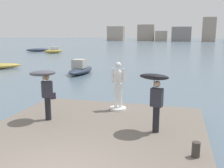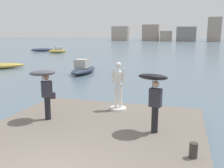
{
  "view_description": "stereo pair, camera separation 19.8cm",
  "coord_description": "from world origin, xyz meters",
  "px_view_note": "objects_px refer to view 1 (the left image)",
  "views": [
    {
      "loc": [
        2.67,
        -4.56,
        3.59
      ],
      "look_at": [
        0.0,
        5.4,
        1.55
      ],
      "focal_mm": 40.51,
      "sensor_mm": 36.0,
      "label": 1
    },
    {
      "loc": [
        2.86,
        -4.51,
        3.59
      ],
      "look_at": [
        0.0,
        5.4,
        1.55
      ],
      "focal_mm": 40.51,
      "sensor_mm": 36.0,
      "label": 2
    }
  ],
  "objects_px": {
    "boat_far": "(38,50)",
    "boat_rightward": "(81,69)",
    "onlooker_left": "(45,82)",
    "mooring_bollard": "(196,150)",
    "statue_white_figure": "(118,89)",
    "boat_mid": "(54,51)",
    "onlooker_right": "(155,87)"
  },
  "relations": [
    {
      "from": "boat_rightward",
      "to": "onlooker_left",
      "type": "bearing_deg",
      "value": -73.34
    },
    {
      "from": "statue_white_figure",
      "to": "boat_mid",
      "type": "relative_size",
      "value": 0.61
    },
    {
      "from": "onlooker_right",
      "to": "boat_mid",
      "type": "height_order",
      "value": "onlooker_right"
    },
    {
      "from": "mooring_bollard",
      "to": "boat_far",
      "type": "relative_size",
      "value": 0.1
    },
    {
      "from": "onlooker_right",
      "to": "boat_mid",
      "type": "xyz_separation_m",
      "value": [
        -22.66,
        36.01,
        -1.44
      ]
    },
    {
      "from": "onlooker_right",
      "to": "mooring_bollard",
      "type": "relative_size",
      "value": 4.94
    },
    {
      "from": "mooring_bollard",
      "to": "boat_far",
      "type": "distance_m",
      "value": 50.4
    },
    {
      "from": "boat_mid",
      "to": "boat_rightward",
      "type": "height_order",
      "value": "boat_rightward"
    },
    {
      "from": "onlooker_left",
      "to": "boat_mid",
      "type": "bearing_deg",
      "value": 117.4
    },
    {
      "from": "mooring_bollard",
      "to": "boat_rightward",
      "type": "xyz_separation_m",
      "value": [
        -9.29,
        14.94,
        -0.17
      ]
    },
    {
      "from": "onlooker_right",
      "to": "boat_far",
      "type": "distance_m",
      "value": 48.46
    },
    {
      "from": "onlooker_right",
      "to": "boat_far",
      "type": "xyz_separation_m",
      "value": [
        -28.1,
        39.45,
        -1.56
      ]
    },
    {
      "from": "onlooker_left",
      "to": "onlooker_right",
      "type": "bearing_deg",
      "value": -1.66
    },
    {
      "from": "statue_white_figure",
      "to": "mooring_bollard",
      "type": "relative_size",
      "value": 5.02
    },
    {
      "from": "onlooker_left",
      "to": "boat_rightward",
      "type": "bearing_deg",
      "value": 106.66
    },
    {
      "from": "boat_mid",
      "to": "mooring_bollard",
      "type": "bearing_deg",
      "value": -57.5
    },
    {
      "from": "boat_rightward",
      "to": "boat_mid",
      "type": "bearing_deg",
      "value": 122.92
    },
    {
      "from": "mooring_bollard",
      "to": "boat_mid",
      "type": "relative_size",
      "value": 0.12
    },
    {
      "from": "boat_far",
      "to": "onlooker_right",
      "type": "bearing_deg",
      "value": -54.54
    },
    {
      "from": "statue_white_figure",
      "to": "boat_mid",
      "type": "distance_m",
      "value": 39.86
    },
    {
      "from": "mooring_bollard",
      "to": "statue_white_figure",
      "type": "bearing_deg",
      "value": 129.59
    },
    {
      "from": "onlooker_left",
      "to": "boat_far",
      "type": "height_order",
      "value": "onlooker_left"
    },
    {
      "from": "statue_white_figure",
      "to": "boat_rightward",
      "type": "relative_size",
      "value": 0.47
    },
    {
      "from": "mooring_bollard",
      "to": "boat_rightward",
      "type": "relative_size",
      "value": 0.09
    },
    {
      "from": "boat_mid",
      "to": "boat_far",
      "type": "distance_m",
      "value": 6.43
    },
    {
      "from": "boat_rightward",
      "to": "onlooker_right",
      "type": "bearing_deg",
      "value": -59.1
    },
    {
      "from": "boat_far",
      "to": "boat_rightward",
      "type": "xyz_separation_m",
      "value": [
        20.06,
        -26.02,
        0.09
      ]
    },
    {
      "from": "statue_white_figure",
      "to": "boat_far",
      "type": "xyz_separation_m",
      "value": [
        -26.36,
        37.35,
        -0.95
      ]
    },
    {
      "from": "boat_mid",
      "to": "statue_white_figure",
      "type": "bearing_deg",
      "value": -58.33
    },
    {
      "from": "boat_rightward",
      "to": "mooring_bollard",
      "type": "bearing_deg",
      "value": -58.13
    },
    {
      "from": "onlooker_left",
      "to": "boat_rightward",
      "type": "xyz_separation_m",
      "value": [
        -3.98,
        13.31,
        -1.43
      ]
    },
    {
      "from": "statue_white_figure",
      "to": "boat_mid",
      "type": "bearing_deg",
      "value": 121.67
    }
  ]
}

